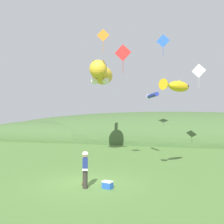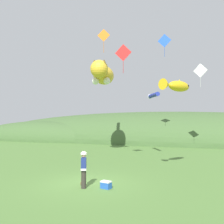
# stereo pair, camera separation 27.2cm
# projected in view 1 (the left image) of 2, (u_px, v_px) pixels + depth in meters

# --- Properties ---
(ground_plane) EXTENTS (120.00, 120.00, 0.00)m
(ground_plane) POSITION_uv_depth(u_px,v_px,m) (88.00, 184.00, 12.86)
(ground_plane) COLOR #517A38
(distant_hill_ridge) EXTENTS (63.75, 15.98, 8.90)m
(distant_hill_ridge) POSITION_uv_depth(u_px,v_px,m) (143.00, 141.00, 37.89)
(distant_hill_ridge) COLOR #426033
(distant_hill_ridge) RESTS_ON ground
(festival_attendant) EXTENTS (0.40, 0.49, 1.77)m
(festival_attendant) POSITION_uv_depth(u_px,v_px,m) (85.00, 169.00, 12.10)
(festival_attendant) COLOR #332D28
(festival_attendant) RESTS_ON ground
(kite_spool) EXTENTS (0.16, 0.22, 0.22)m
(kite_spool) POSITION_uv_depth(u_px,v_px,m) (84.00, 183.00, 12.59)
(kite_spool) COLOR olive
(kite_spool) RESTS_ON ground
(picnic_cooler) EXTENTS (0.55, 0.44, 0.36)m
(picnic_cooler) POSITION_uv_depth(u_px,v_px,m) (108.00, 185.00, 12.08)
(picnic_cooler) COLOR blue
(picnic_cooler) RESTS_ON ground
(kite_giant_cat) EXTENTS (2.66, 6.90, 2.12)m
(kite_giant_cat) POSITION_uv_depth(u_px,v_px,m) (102.00, 75.00, 24.16)
(kite_giant_cat) COLOR gold
(kite_fish_windsock) EXTENTS (1.92, 2.54, 0.78)m
(kite_fish_windsock) POSITION_uv_depth(u_px,v_px,m) (176.00, 86.00, 15.61)
(kite_fish_windsock) COLOR gold
(kite_tube_streamer) EXTENTS (1.43, 2.35, 0.44)m
(kite_tube_streamer) POSITION_uv_depth(u_px,v_px,m) (153.00, 95.00, 22.14)
(kite_tube_streamer) COLOR #2633A5
(kite_diamond_red) EXTENTS (1.27, 0.06, 2.17)m
(kite_diamond_red) POSITION_uv_depth(u_px,v_px,m) (123.00, 53.00, 18.40)
(kite_diamond_red) COLOR red
(kite_diamond_orange) EXTENTS (1.00, 0.23, 1.92)m
(kite_diamond_orange) POSITION_uv_depth(u_px,v_px,m) (103.00, 36.00, 20.15)
(kite_diamond_orange) COLOR orange
(kite_diamond_blue) EXTENTS (1.31, 0.08, 2.21)m
(kite_diamond_blue) POSITION_uv_depth(u_px,v_px,m) (163.00, 41.00, 24.20)
(kite_diamond_blue) COLOR blue
(kite_diamond_white) EXTENTS (1.25, 0.40, 2.20)m
(kite_diamond_white) POSITION_uv_depth(u_px,v_px,m) (199.00, 71.00, 23.06)
(kite_diamond_white) COLOR white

